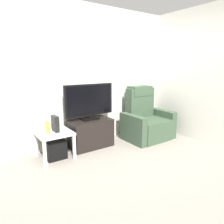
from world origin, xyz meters
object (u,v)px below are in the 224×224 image
at_px(tv_stand, 91,133).
at_px(book_upright, 48,127).
at_px(recliner_armchair, 146,121).
at_px(side_table, 54,136).
at_px(game_console, 55,124).
at_px(television, 89,101).
at_px(subwoofer_box, 55,149).

relative_size(tv_stand, book_upright, 4.02).
height_order(recliner_armchair, side_table, recliner_armchair).
distance_m(tv_stand, recliner_armchair, 1.23).
bearing_deg(game_console, recliner_armchair, -4.50).
bearing_deg(recliner_armchair, side_table, -177.07).
relative_size(television, book_upright, 4.99).
bearing_deg(tv_stand, side_table, -172.76).
xyz_separation_m(side_table, subwoofer_box, (0.00, -0.00, -0.22)).
height_order(television, subwoofer_box, television).
relative_size(television, subwoofer_box, 3.07).
bearing_deg(side_table, book_upright, -168.69).
distance_m(tv_stand, book_upright, 0.88).
distance_m(side_table, subwoofer_box, 0.22).
height_order(tv_stand, side_table, tv_stand).
bearing_deg(subwoofer_box, book_upright, -168.69).
bearing_deg(game_console, side_table, -164.05).
bearing_deg(side_table, recliner_armchair, -4.12).
relative_size(side_table, subwoofer_box, 1.72).
height_order(tv_stand, book_upright, book_upright).
height_order(television, book_upright, television).
bearing_deg(tv_stand, game_console, -173.21).
height_order(book_upright, game_console, game_console).
bearing_deg(game_console, television, 8.33).
xyz_separation_m(book_upright, game_console, (0.14, 0.03, 0.03)).
xyz_separation_m(subwoofer_box, book_upright, (-0.10, -0.02, 0.39)).
bearing_deg(book_upright, television, 9.02).
relative_size(recliner_armchair, subwoofer_box, 3.45).
bearing_deg(subwoofer_box, tv_stand, 7.24).
bearing_deg(side_table, television, 8.71).
bearing_deg(side_table, tv_stand, 7.24).
height_order(side_table, subwoofer_box, side_table).
relative_size(television, game_console, 3.70).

